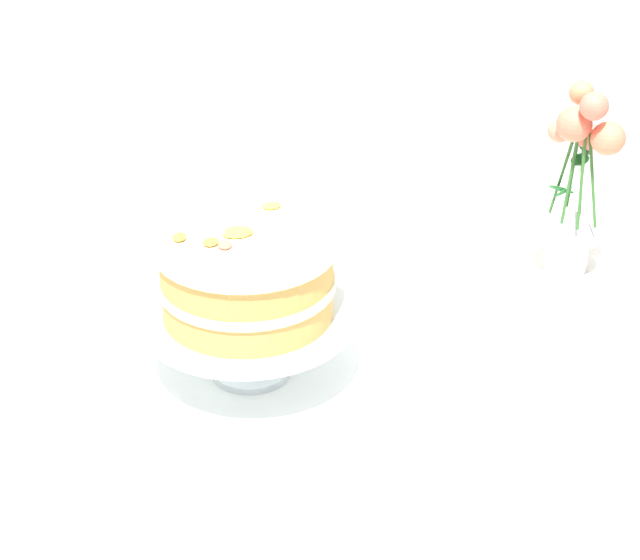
{
  "coord_description": "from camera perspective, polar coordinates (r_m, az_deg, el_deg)",
  "views": [
    {
      "loc": [
        -0.62,
        -1.1,
        1.54
      ],
      "look_at": [
        -0.07,
        -0.0,
        0.86
      ],
      "focal_mm": 56.68,
      "sensor_mm": 36.0,
      "label": 1
    }
  ],
  "objects": [
    {
      "name": "layer_cake",
      "position": [
        1.34,
        -4.15,
        0.35
      ],
      "size": [
        0.24,
        0.24,
        0.12
      ],
      "color": "tan",
      "rests_on": "cake_stand"
    },
    {
      "name": "linen_napkin",
      "position": [
        1.42,
        -3.92,
        -5.28
      ],
      "size": [
        0.33,
        0.33,
        0.0
      ],
      "primitive_type": "cube",
      "rotation": [
        0.0,
        0.0,
        0.04
      ],
      "color": "white",
      "rests_on": "dining_table"
    },
    {
      "name": "dining_table",
      "position": [
        1.53,
        2.88,
        -6.7
      ],
      "size": [
        1.4,
        1.0,
        0.74
      ],
      "color": "white",
      "rests_on": "ground"
    },
    {
      "name": "flower_vase",
      "position": [
        1.67,
        14.24,
        4.89
      ],
      "size": [
        0.11,
        0.13,
        0.32
      ],
      "color": "silver",
      "rests_on": "dining_table"
    },
    {
      "name": "cake_stand",
      "position": [
        1.37,
        -4.03,
        -2.47
      ],
      "size": [
        0.29,
        0.29,
        0.1
      ],
      "color": "silver",
      "rests_on": "linen_napkin"
    }
  ]
}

